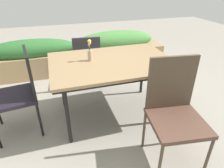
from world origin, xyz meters
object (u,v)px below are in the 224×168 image
at_px(planter_box, 77,54).
at_px(chair_near_right, 174,108).
at_px(flower_vase, 90,51).
at_px(dining_table, 112,64).
at_px(chair_end_left, 20,89).
at_px(chair_far_side, 87,58).

bearing_deg(planter_box, chair_near_right, -76.82).
bearing_deg(flower_vase, dining_table, -17.51).
distance_m(dining_table, chair_end_left, 1.09).
bearing_deg(chair_near_right, chair_end_left, -23.27).
height_order(chair_far_side, flower_vase, flower_vase).
height_order(chair_end_left, planter_box, chair_end_left).
xyz_separation_m(dining_table, flower_vase, (-0.25, 0.08, 0.17)).
relative_size(flower_vase, planter_box, 0.07).
relative_size(dining_table, flower_vase, 5.67).
xyz_separation_m(chair_far_side, flower_vase, (-0.09, -0.79, 0.40)).
distance_m(chair_end_left, flower_vase, 0.90).
bearing_deg(chair_far_side, flower_vase, -91.39).
bearing_deg(flower_vase, chair_end_left, -175.46).
bearing_deg(chair_near_right, dining_table, -59.96).
distance_m(chair_near_right, planter_box, 2.50).
bearing_deg(chair_near_right, flower_vase, -49.44).
height_order(chair_near_right, chair_end_left, chair_near_right).
distance_m(chair_near_right, chair_far_side, 1.80).
bearing_deg(flower_vase, planter_box, 88.98).
xyz_separation_m(dining_table, chair_end_left, (-1.08, 0.01, -0.17)).
relative_size(dining_table, planter_box, 0.42).
distance_m(dining_table, chair_far_side, 0.91).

